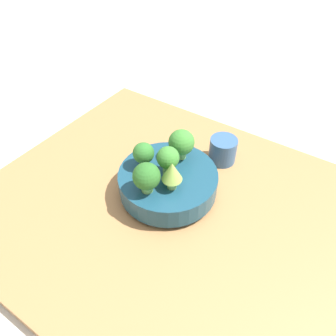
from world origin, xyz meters
TOP-DOWN VIEW (x-y plane):
  - ground_plane at (0.00, 0.00)m, footprint 6.00×6.00m
  - table at (0.00, 0.00)m, footprint 1.02×0.84m
  - bowl at (-0.04, 0.04)m, footprint 0.27×0.27m
  - romanesco_piece_near at (0.00, -0.00)m, footprint 0.05×0.05m
  - broccoli_floret_back at (-0.04, 0.11)m, footprint 0.07×0.07m
  - broccoli_floret_center at (-0.04, 0.04)m, footprint 0.06×0.06m
  - broccoli_floret_left at (-0.11, 0.03)m, footprint 0.06×0.06m
  - broccoli_floret_front at (-0.05, -0.04)m, footprint 0.07×0.07m
  - cup at (0.03, 0.24)m, footprint 0.08×0.08m

SIDE VIEW (x-z plane):
  - ground_plane at x=0.00m, z-range 0.00..0.00m
  - table at x=0.00m, z-range 0.00..0.04m
  - cup at x=0.03m, z-range 0.04..0.12m
  - bowl at x=-0.04m, z-range 0.04..0.12m
  - broccoli_floret_left at x=-0.11m, z-range 0.12..0.19m
  - broccoli_floret_front at x=-0.05m, z-range 0.12..0.20m
  - broccoli_floret_back at x=-0.04m, z-range 0.12..0.21m
  - romanesco_piece_near at x=0.00m, z-range 0.12..0.20m
  - broccoli_floret_center at x=-0.04m, z-range 0.12..0.21m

